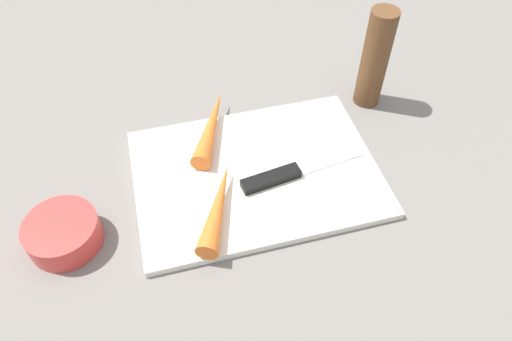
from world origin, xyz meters
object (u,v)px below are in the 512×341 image
Objects in this scene: pepper_grinder at (375,59)px; small_bowl at (63,233)px; carrot_short at (218,206)px; cutting_board at (256,173)px; carrot_long at (211,125)px; knife at (279,176)px.

small_bowl is at bearing 18.08° from pepper_grinder.
carrot_short is 1.55× the size of small_bowl.
cutting_board is 2.18× the size of carrot_long.
carrot_long reaches higher than small_bowl.
carrot_short reaches higher than knife.
carrot_short is (0.07, 0.06, 0.02)m from cutting_board.
carrot_long and carrot_short have the same top height.
pepper_grinder reaches higher than carrot_long.
knife is 1.32× the size of carrot_short.
carrot_long is at bearing 15.07° from carrot_short.
carrot_long is (0.08, -0.12, 0.01)m from knife.
knife is at bearing 140.17° from cutting_board.
carrot_long is at bearing -148.00° from small_bowl.
pepper_grinder is at bearing -152.75° from cutting_board.
pepper_grinder reaches higher than small_bowl.
pepper_grinder is at bearing 26.94° from knife.
carrot_long reaches higher than knife.
cutting_board is at bearing -170.39° from small_bowl.
knife is 0.14m from carrot_long.
cutting_board is 0.28m from small_bowl.
carrot_short is at bearing -167.89° from knife.
pepper_grinder is (-0.23, -0.12, 0.08)m from cutting_board.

